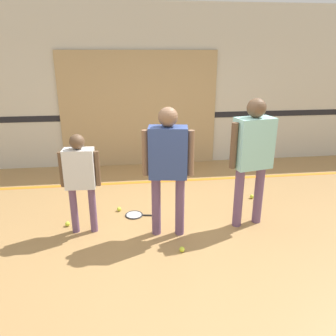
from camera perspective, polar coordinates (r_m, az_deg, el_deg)
The scene contains 12 objects.
ground_plane at distance 4.54m, azimuth 0.44°, elevation -10.73°, with size 16.00×16.00×0.00m, color #A87F4C.
wall_back at distance 6.85m, azimuth -2.89°, elevation 13.74°, with size 16.00×0.07×3.20m.
wall_panel at distance 6.83m, azimuth -5.02°, elevation 10.02°, with size 3.17×0.05×2.33m.
floor_stripe at distance 6.12m, azimuth -1.79°, elevation -2.35°, with size 14.40×0.10×0.01m.
person_instructor at distance 4.03m, azimuth -0.00°, elevation 1.54°, with size 0.63×0.32×1.68m.
person_student_left at distance 4.30m, azimuth -15.07°, elevation -0.95°, with size 0.51×0.23×1.34m.
person_student_right at distance 4.42m, azimuth 14.55°, elevation 3.08°, with size 0.65×0.37×1.75m.
racket_spare_on_floor at distance 4.92m, azimuth -5.69°, elevation -8.13°, with size 0.48×0.31×0.03m.
tennis_ball_near_instructor at distance 4.08m, azimuth 2.44°, elevation -13.97°, with size 0.07×0.07×0.07m, color #CCE038.
tennis_ball_by_spare_racket at distance 5.07m, azimuth -8.52°, elevation -7.09°, with size 0.07×0.07×0.07m, color #CCE038.
tennis_ball_stray_left at distance 4.82m, azimuth -17.10°, elevation -9.29°, with size 0.07×0.07×0.07m, color #CCE038.
tennis_ball_stray_right at distance 5.60m, azimuth 14.40°, elevation -4.82°, with size 0.07×0.07×0.07m, color #CCE038.
Camera 1 is at (-0.53, -3.88, 2.29)m, focal length 35.00 mm.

